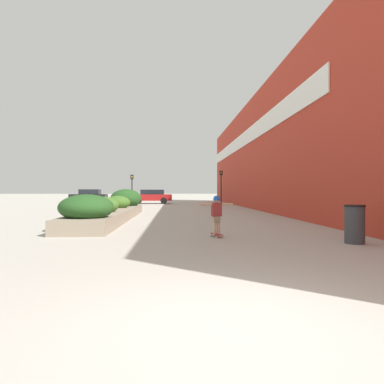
{
  "coord_description": "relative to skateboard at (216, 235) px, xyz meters",
  "views": [
    {
      "loc": [
        -0.72,
        -3.61,
        1.46
      ],
      "look_at": [
        0.3,
        15.82,
        1.37
      ],
      "focal_mm": 32.0,
      "sensor_mm": 36.0,
      "label": 1
    }
  ],
  "objects": [
    {
      "name": "ground_plane",
      "position": [
        -0.61,
        -7.02,
        -0.07
      ],
      "size": [
        300.0,
        300.0,
        0.0
      ],
      "primitive_type": "plane",
      "color": "#ADA89E"
    },
    {
      "name": "building_wall_right",
      "position": [
        5.1,
        14.26,
        4.34
      ],
      "size": [
        0.67,
        47.1,
        8.79
      ],
      "color": "#B23323",
      "rests_on": "ground_plane"
    },
    {
      "name": "planter_box",
      "position": [
        -4.4,
        6.62,
        0.48
      ],
      "size": [
        1.98,
        12.52,
        1.54
      ],
      "color": "gray",
      "rests_on": "ground_plane"
    },
    {
      "name": "skateboard",
      "position": [
        0.0,
        0.0,
        0.0
      ],
      "size": [
        0.37,
        0.67,
        0.1
      ],
      "rotation": [
        0.0,
        0.0,
        0.28
      ],
      "color": "maroon",
      "rests_on": "ground_plane"
    },
    {
      "name": "skateboarder",
      "position": [
        0.0,
        0.0,
        0.75
      ],
      "size": [
        1.1,
        0.37,
        1.2
      ],
      "rotation": [
        0.0,
        0.0,
        0.28
      ],
      "color": "tan",
      "rests_on": "skateboard"
    },
    {
      "name": "trash_bin",
      "position": [
        3.63,
        -1.5,
        0.46
      ],
      "size": [
        0.55,
        0.55,
        1.06
      ],
      "color": "#38383D",
      "rests_on": "ground_plane"
    },
    {
      "name": "car_leftmost",
      "position": [
        -3.83,
        27.29,
        0.75
      ],
      "size": [
        4.62,
        1.96,
        1.55
      ],
      "rotation": [
        0.0,
        0.0,
        1.57
      ],
      "color": "maroon",
      "rests_on": "ground_plane"
    },
    {
      "name": "car_center_left",
      "position": [
        10.68,
        27.11,
        0.72
      ],
      "size": [
        4.58,
        1.99,
        1.51
      ],
      "rotation": [
        0.0,
        0.0,
        -1.57
      ],
      "color": "navy",
      "rests_on": "ground_plane"
    },
    {
      "name": "car_center_right",
      "position": [
        -11.68,
        31.6,
        0.76
      ],
      "size": [
        4.29,
        1.98,
        1.6
      ],
      "rotation": [
        0.0,
        0.0,
        1.57
      ],
      "color": "black",
      "rests_on": "ground_plane"
    },
    {
      "name": "traffic_light_left",
      "position": [
        -5.57,
        24.18,
        2.04
      ],
      "size": [
        0.28,
        0.3,
        3.06
      ],
      "color": "black",
      "rests_on": "ground_plane"
    },
    {
      "name": "traffic_light_right",
      "position": [
        3.44,
        23.74,
        2.29
      ],
      "size": [
        0.28,
        0.3,
        3.47
      ],
      "color": "black",
      "rests_on": "ground_plane"
    }
  ]
}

